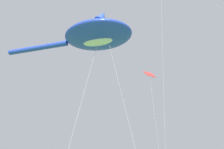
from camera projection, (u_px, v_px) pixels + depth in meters
big_show_kite at (96, 37)px, 18.50m from camera, size 5.76×11.81×12.21m
small_kite_box_yellow at (150, 76)px, 24.31m from camera, size 3.55×1.98×11.43m
small_kite_tiny_distant at (102, 17)px, 19.15m from camera, size 2.80×4.68×14.13m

